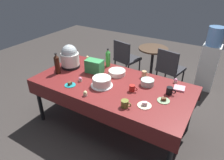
% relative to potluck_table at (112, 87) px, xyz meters
% --- Properties ---
extents(ground, '(9.00, 9.00, 0.00)m').
position_rel_potluck_table_xyz_m(ground, '(0.00, 0.00, -0.69)').
color(ground, '#383330').
extents(potluck_table, '(2.20, 1.10, 0.75)m').
position_rel_potluck_table_xyz_m(potluck_table, '(0.00, 0.00, 0.00)').
color(potluck_table, maroon).
rests_on(potluck_table, ground).
extents(frosted_layer_cake, '(0.30, 0.30, 0.13)m').
position_rel_potluck_table_xyz_m(frosted_layer_cake, '(-0.08, -0.13, 0.12)').
color(frosted_layer_cake, silver).
rests_on(frosted_layer_cake, potluck_table).
extents(slow_cooker, '(0.30, 0.30, 0.37)m').
position_rel_potluck_table_xyz_m(slow_cooker, '(-0.84, 0.10, 0.24)').
color(slow_cooker, black).
rests_on(slow_cooker, potluck_table).
extents(glass_salad_bowl, '(0.18, 0.18, 0.08)m').
position_rel_potluck_table_xyz_m(glass_salad_bowl, '(0.44, 0.21, 0.10)').
color(glass_salad_bowl, '#B2C6BC').
rests_on(glass_salad_bowl, potluck_table).
extents(ceramic_snack_bowl, '(0.25, 0.25, 0.07)m').
position_rel_potluck_table_xyz_m(ceramic_snack_bowl, '(-0.07, 0.26, 0.10)').
color(ceramic_snack_bowl, silver).
rests_on(ceramic_snack_bowl, potluck_table).
extents(dessert_plate_sage, '(0.15, 0.15, 0.04)m').
position_rel_potluck_table_xyz_m(dessert_plate_sage, '(0.75, -0.04, 0.07)').
color(dessert_plate_sage, '#8CA87F').
rests_on(dessert_plate_sage, potluck_table).
extents(dessert_plate_cream, '(0.17, 0.17, 0.05)m').
position_rel_potluck_table_xyz_m(dessert_plate_cream, '(0.60, -0.25, 0.07)').
color(dessert_plate_cream, beige).
rests_on(dessert_plate_cream, potluck_table).
extents(dessert_plate_teal, '(0.15, 0.15, 0.05)m').
position_rel_potluck_table_xyz_m(dessert_plate_teal, '(-0.46, -0.35, 0.07)').
color(dessert_plate_teal, teal).
rests_on(dessert_plate_teal, potluck_table).
extents(cupcake_cocoa, '(0.05, 0.05, 0.07)m').
position_rel_potluck_table_xyz_m(cupcake_cocoa, '(-0.12, -0.44, 0.09)').
color(cupcake_cocoa, beige).
rests_on(cupcake_cocoa, potluck_table).
extents(cupcake_mint, '(0.05, 0.05, 0.07)m').
position_rel_potluck_table_xyz_m(cupcake_mint, '(-0.79, 0.48, 0.09)').
color(cupcake_mint, beige).
rests_on(cupcake_mint, potluck_table).
extents(cupcake_berry, '(0.05, 0.05, 0.07)m').
position_rel_potluck_table_xyz_m(cupcake_berry, '(0.75, 0.47, 0.09)').
color(cupcake_berry, beige).
rests_on(cupcake_berry, potluck_table).
extents(cupcake_rose, '(0.05, 0.05, 0.07)m').
position_rel_potluck_table_xyz_m(cupcake_rose, '(-0.41, -0.19, 0.09)').
color(cupcake_rose, beige).
rests_on(cupcake_rose, potluck_table).
extents(soda_bottle_cola, '(0.08, 0.08, 0.32)m').
position_rel_potluck_table_xyz_m(soda_bottle_cola, '(-0.86, -0.16, 0.21)').
color(soda_bottle_cola, '#33190F').
rests_on(soda_bottle_cola, potluck_table).
extents(soda_bottle_lime_soda, '(0.07, 0.07, 0.30)m').
position_rel_potluck_table_xyz_m(soda_bottle_lime_soda, '(-0.35, 0.45, 0.20)').
color(soda_bottle_lime_soda, green).
rests_on(soda_bottle_lime_soda, potluck_table).
extents(coffee_mug_black, '(0.12, 0.08, 0.10)m').
position_rel_potluck_table_xyz_m(coffee_mug_black, '(0.76, 0.14, 0.11)').
color(coffee_mug_black, black).
rests_on(coffee_mug_black, potluck_table).
extents(coffee_mug_tan, '(0.11, 0.07, 0.10)m').
position_rel_potluck_table_xyz_m(coffee_mug_tan, '(0.31, 0.39, 0.11)').
color(coffee_mug_tan, tan).
rests_on(coffee_mug_tan, potluck_table).
extents(coffee_mug_olive, '(0.13, 0.09, 0.09)m').
position_rel_potluck_table_xyz_m(coffee_mug_olive, '(0.41, -0.39, 0.11)').
color(coffee_mug_olive, olive).
rests_on(coffee_mug_olive, potluck_table).
extents(coffee_mug_red, '(0.11, 0.08, 0.09)m').
position_rel_potluck_table_xyz_m(coffee_mug_red, '(0.33, -0.04, 0.10)').
color(coffee_mug_red, '#B2231E').
rests_on(coffee_mug_red, potluck_table).
extents(soda_carton, '(0.27, 0.18, 0.20)m').
position_rel_potluck_table_xyz_m(soda_carton, '(-0.40, 0.15, 0.16)').
color(soda_carton, '#338C4C').
rests_on(soda_carton, potluck_table).
extents(paper_napkin_stack, '(0.16, 0.16, 0.02)m').
position_rel_potluck_table_xyz_m(paper_napkin_stack, '(0.84, 0.33, 0.07)').
color(paper_napkin_stack, pink).
rests_on(paper_napkin_stack, potluck_table).
extents(maroon_chair_left, '(0.53, 0.53, 0.85)m').
position_rel_potluck_table_xyz_m(maroon_chair_left, '(-0.57, 1.48, -0.20)').
color(maroon_chair_left, '#333338').
rests_on(maroon_chair_left, ground).
extents(maroon_chair_right, '(0.52, 0.52, 0.85)m').
position_rel_potluck_table_xyz_m(maroon_chair_right, '(0.39, 1.48, -0.20)').
color(maroon_chair_right, '#333338').
rests_on(maroon_chair_right, ground).
extents(round_cafe_table, '(0.60, 0.60, 0.72)m').
position_rel_potluck_table_xyz_m(round_cafe_table, '(-0.05, 1.70, -0.19)').
color(round_cafe_table, '#473323').
rests_on(round_cafe_table, ground).
extents(water_cooler, '(0.32, 0.32, 1.24)m').
position_rel_potluck_table_xyz_m(water_cooler, '(1.00, 1.93, -0.10)').
color(water_cooler, silver).
rests_on(water_cooler, ground).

